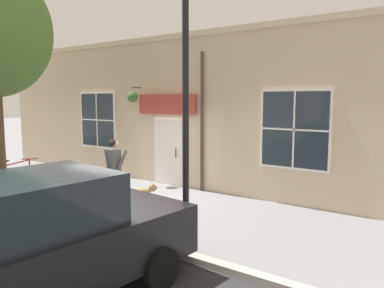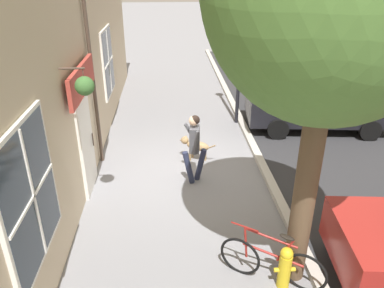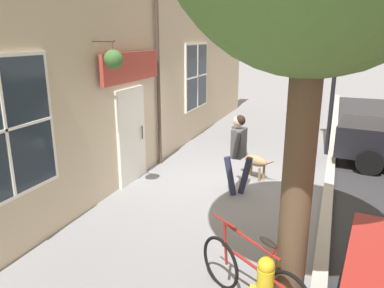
{
  "view_description": "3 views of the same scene",
  "coord_description": "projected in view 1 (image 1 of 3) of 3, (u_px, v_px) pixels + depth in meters",
  "views": [
    {
      "loc": [
        6.89,
        6.89,
        2.72
      ],
      "look_at": [
        -1.32,
        1.01,
        1.49
      ],
      "focal_mm": 35.0,
      "sensor_mm": 36.0,
      "label": 1
    },
    {
      "loc": [
        -0.33,
        -8.03,
        4.69
      ],
      "look_at": [
        0.19,
        -0.05,
        0.81
      ],
      "focal_mm": 35.0,
      "sensor_mm": 36.0,
      "label": 2
    },
    {
      "loc": [
        1.97,
        -7.44,
        3.17
      ],
      "look_at": [
        -0.15,
        -2.01,
        1.48
      ],
      "focal_mm": 35.0,
      "sensor_mm": 36.0,
      "label": 3
    }
  ],
  "objects": [
    {
      "name": "fire_hydrant",
      "position": [
        5.0,
        179.0,
        10.83
      ],
      "size": [
        0.34,
        0.2,
        0.77
      ],
      "color": "gold",
      "rests_on": "ground_plane"
    },
    {
      "name": "pedestrian_walking",
      "position": [
        114.0,
        164.0,
        9.8
      ],
      "size": [
        0.59,
        0.59,
        1.68
      ],
      "color": "#282D47",
      "rests_on": "ground_plane"
    },
    {
      "name": "storefront_facade",
      "position": [
        184.0,
        111.0,
        11.49
      ],
      "size": [
        0.95,
        18.0,
        4.67
      ],
      "color": "#C6B293",
      "rests_on": "ground_plane"
    },
    {
      "name": "ground_plane",
      "position": [
        132.0,
        202.0,
        9.87
      ],
      "size": [
        90.0,
        90.0,
        0.0
      ],
      "primitive_type": "plane",
      "color": "gray"
    },
    {
      "name": "leaning_bicycle",
      "position": [
        13.0,
        179.0,
        10.89
      ],
      "size": [
        1.56,
        0.86,
        1.0
      ],
      "color": "black",
      "rests_on": "ground_plane"
    },
    {
      "name": "street_lamp",
      "position": [
        186.0,
        48.0,
        6.13
      ],
      "size": [
        0.32,
        0.32,
        5.52
      ],
      "color": "black",
      "rests_on": "ground_plane"
    },
    {
      "name": "parked_car_mid_block",
      "position": [
        34.0,
        242.0,
        4.81
      ],
      "size": [
        4.46,
        2.26,
        1.75
      ],
      "color": "black",
      "rests_on": "ground_plane"
    },
    {
      "name": "dog_on_leash",
      "position": [
        141.0,
        193.0,
        9.18
      ],
      "size": [
        0.94,
        0.54,
        0.65
      ],
      "color": "#997A51",
      "rests_on": "ground_plane"
    }
  ]
}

